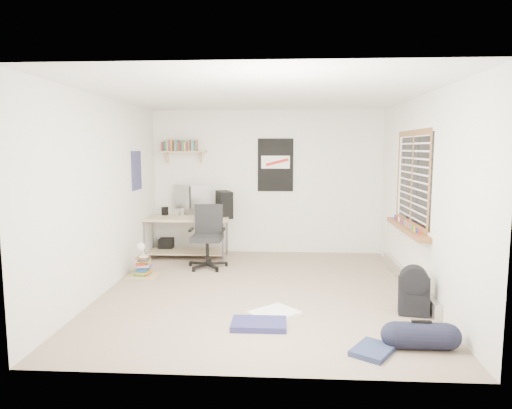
# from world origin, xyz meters

# --- Properties ---
(floor) EXTENTS (4.00, 4.50, 0.01)m
(floor) POSITION_xyz_m (0.00, 0.00, -0.01)
(floor) COLOR gray
(floor) RESTS_ON ground
(ceiling) EXTENTS (4.00, 4.50, 0.01)m
(ceiling) POSITION_xyz_m (0.00, 0.00, 2.50)
(ceiling) COLOR white
(ceiling) RESTS_ON ground
(back_wall) EXTENTS (4.00, 0.01, 2.50)m
(back_wall) POSITION_xyz_m (0.00, 2.25, 1.25)
(back_wall) COLOR silver
(back_wall) RESTS_ON ground
(left_wall) EXTENTS (0.01, 4.50, 2.50)m
(left_wall) POSITION_xyz_m (-2.00, 0.00, 1.25)
(left_wall) COLOR silver
(left_wall) RESTS_ON ground
(right_wall) EXTENTS (0.01, 4.50, 2.50)m
(right_wall) POSITION_xyz_m (2.00, 0.00, 1.25)
(right_wall) COLOR silver
(right_wall) RESTS_ON ground
(desk) EXTENTS (1.52, 0.87, 0.65)m
(desk) POSITION_xyz_m (-1.34, 1.74, 0.36)
(desk) COLOR tan
(desk) RESTS_ON floor
(monitor_left) EXTENTS (0.36, 0.27, 0.40)m
(monitor_left) POSITION_xyz_m (-1.45, 1.99, 0.86)
(monitor_left) COLOR #939498
(monitor_left) RESTS_ON desk
(monitor_right) EXTENTS (0.37, 0.25, 0.40)m
(monitor_right) POSITION_xyz_m (-1.11, 1.91, 0.86)
(monitor_right) COLOR #B8B8BE
(monitor_right) RESTS_ON desk
(pc_tower) EXTENTS (0.35, 0.48, 0.46)m
(pc_tower) POSITION_xyz_m (-0.72, 1.99, 0.88)
(pc_tower) COLOR black
(pc_tower) RESTS_ON desk
(keyboard) EXTENTS (0.45, 0.19, 0.02)m
(keyboard) POSITION_xyz_m (-1.53, 1.86, 0.67)
(keyboard) COLOR black
(keyboard) RESTS_ON desk
(speaker_left) EXTENTS (0.11, 0.11, 0.18)m
(speaker_left) POSITION_xyz_m (-1.75, 1.94, 0.74)
(speaker_left) COLOR black
(speaker_left) RESTS_ON desk
(speaker_right) EXTENTS (0.09, 0.09, 0.17)m
(speaker_right) POSITION_xyz_m (-0.93, 1.87, 0.74)
(speaker_right) COLOR black
(speaker_right) RESTS_ON desk
(office_chair) EXTENTS (0.65, 0.65, 0.98)m
(office_chair) POSITION_xyz_m (-0.88, 1.10, 0.49)
(office_chair) COLOR black
(office_chair) RESTS_ON floor
(wall_shelf) EXTENTS (0.80, 0.22, 0.24)m
(wall_shelf) POSITION_xyz_m (-1.45, 2.14, 1.78)
(wall_shelf) COLOR tan
(wall_shelf) RESTS_ON back_wall
(poster_back_wall) EXTENTS (0.62, 0.03, 0.92)m
(poster_back_wall) POSITION_xyz_m (0.15, 2.23, 1.55)
(poster_back_wall) COLOR black
(poster_back_wall) RESTS_ON back_wall
(poster_left_wall) EXTENTS (0.02, 0.42, 0.60)m
(poster_left_wall) POSITION_xyz_m (-1.99, 1.20, 1.50)
(poster_left_wall) COLOR navy
(poster_left_wall) RESTS_ON left_wall
(window) EXTENTS (0.10, 1.50, 1.26)m
(window) POSITION_xyz_m (1.95, 0.30, 1.45)
(window) COLOR brown
(window) RESTS_ON right_wall
(baseboard_heater) EXTENTS (0.08, 2.50, 0.18)m
(baseboard_heater) POSITION_xyz_m (1.96, 0.30, 0.09)
(baseboard_heater) COLOR #B7B2A8
(baseboard_heater) RESTS_ON floor
(backpack) EXTENTS (0.37, 0.31, 0.43)m
(backpack) POSITION_xyz_m (1.75, -0.72, 0.20)
(backpack) COLOR black
(backpack) RESTS_ON floor
(duffel_bag) EXTENTS (0.26, 0.26, 0.49)m
(duffel_bag) POSITION_xyz_m (1.56, -1.64, 0.14)
(duffel_bag) COLOR black
(duffel_bag) RESTS_ON floor
(tshirt) EXTENTS (0.62, 0.62, 0.04)m
(tshirt) POSITION_xyz_m (0.20, -0.87, 0.02)
(tshirt) COLOR white
(tshirt) RESTS_ON floor
(jeans_a) EXTENTS (0.57, 0.36, 0.06)m
(jeans_a) POSITION_xyz_m (0.04, -1.21, 0.03)
(jeans_a) COLOR navy
(jeans_a) RESTS_ON floor
(jeans_b) EXTENTS (0.48, 0.51, 0.05)m
(jeans_b) POSITION_xyz_m (1.11, -1.75, 0.03)
(jeans_b) COLOR #222B4D
(jeans_b) RESTS_ON floor
(book_stack) EXTENTS (0.43, 0.37, 0.27)m
(book_stack) POSITION_xyz_m (-1.74, 0.59, 0.15)
(book_stack) COLOR olive
(book_stack) RESTS_ON floor
(desk_lamp) EXTENTS (0.20, 0.25, 0.22)m
(desk_lamp) POSITION_xyz_m (-1.72, 0.57, 0.38)
(desk_lamp) COLOR white
(desk_lamp) RESTS_ON book_stack
(subwoofer) EXTENTS (0.26, 0.26, 0.27)m
(subwoofer) POSITION_xyz_m (-1.75, 1.98, 0.14)
(subwoofer) COLOR black
(subwoofer) RESTS_ON floor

